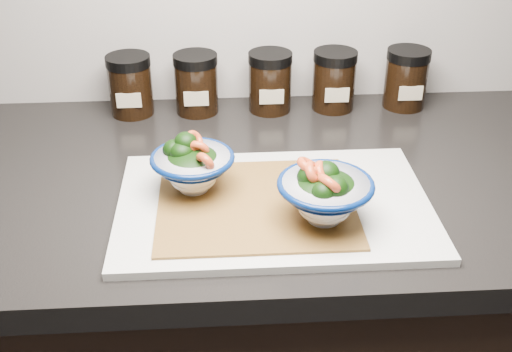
{
  "coord_description": "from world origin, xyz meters",
  "views": [
    {
      "loc": [
        -0.19,
        0.57,
        1.41
      ],
      "look_at": [
        -0.14,
        1.34,
        0.96
      ],
      "focal_mm": 45.0,
      "sensor_mm": 36.0,
      "label": 1
    }
  ],
  "objects": [
    {
      "name": "spice_jar_c",
      "position": [
        -0.09,
        1.69,
        0.96
      ],
      "size": [
        0.08,
        0.08,
        0.11
      ],
      "color": "black",
      "rests_on": "countertop"
    },
    {
      "name": "spice_jar_d",
      "position": [
        0.03,
        1.69,
        0.96
      ],
      "size": [
        0.08,
        0.08,
        0.11
      ],
      "color": "black",
      "rests_on": "countertop"
    },
    {
      "name": "cutting_board",
      "position": [
        -0.11,
        1.34,
        0.91
      ],
      "size": [
        0.45,
        0.3,
        0.01
      ],
      "primitive_type": "cube",
      "color": "silver",
      "rests_on": "countertop"
    },
    {
      "name": "bowl_left",
      "position": [
        -0.23,
        1.38,
        0.95
      ],
      "size": [
        0.12,
        0.12,
        0.09
      ],
      "rotation": [
        0.0,
        0.0,
        0.39
      ],
      "color": "white",
      "rests_on": "bamboo_mat"
    },
    {
      "name": "spice_jar_a",
      "position": [
        -0.35,
        1.69,
        0.96
      ],
      "size": [
        0.08,
        0.08,
        0.11
      ],
      "color": "black",
      "rests_on": "countertop"
    },
    {
      "name": "bowl_right",
      "position": [
        -0.05,
        1.29,
        0.96
      ],
      "size": [
        0.13,
        0.13,
        0.09
      ],
      "rotation": [
        0.0,
        0.0,
        -0.23
      ],
      "color": "white",
      "rests_on": "bamboo_mat"
    },
    {
      "name": "bamboo_mat",
      "position": [
        -0.14,
        1.34,
        0.91
      ],
      "size": [
        0.28,
        0.24,
        0.0
      ],
      "primitive_type": "cube",
      "color": "olive",
      "rests_on": "cutting_board"
    },
    {
      "name": "spice_jar_b",
      "position": [
        -0.23,
        1.69,
        0.96
      ],
      "size": [
        0.08,
        0.08,
        0.11
      ],
      "color": "black",
      "rests_on": "countertop"
    },
    {
      "name": "countertop",
      "position": [
        0.0,
        1.45,
        0.88
      ],
      "size": [
        3.5,
        0.6,
        0.04
      ],
      "primitive_type": "cube",
      "color": "black",
      "rests_on": "cabinet"
    },
    {
      "name": "spice_jar_e",
      "position": [
        0.17,
        1.69,
        0.96
      ],
      "size": [
        0.08,
        0.08,
        0.11
      ],
      "color": "black",
      "rests_on": "countertop"
    }
  ]
}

